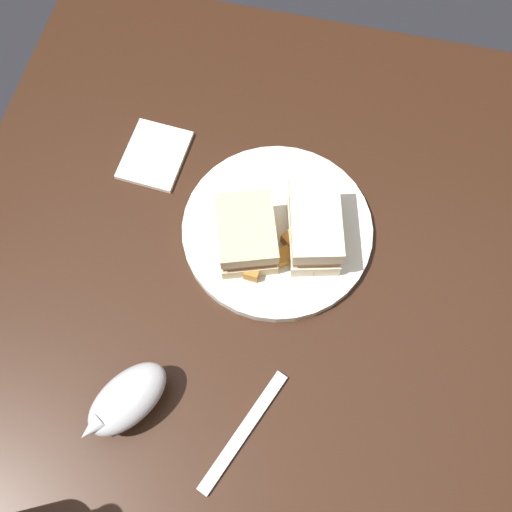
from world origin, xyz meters
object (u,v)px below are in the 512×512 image
object	(u,v)px
sandwich_half_right	(314,226)
sandwich_half_left	(246,234)
napkin	(155,155)
gravy_boat	(127,400)
plate	(277,230)
fork	(244,432)

from	to	relation	value
sandwich_half_right	sandwich_half_left	bearing A→B (deg)	-71.05
napkin	gravy_boat	bearing A→B (deg)	12.05
plate	fork	world-z (taller)	plate
gravy_boat	napkin	bearing A→B (deg)	-167.95
plate	sandwich_half_right	size ratio (longest dim) A/B	2.04
napkin	fork	distance (m)	0.44
sandwich_half_right	fork	world-z (taller)	sandwich_half_right
napkin	fork	xyz separation A→B (m)	(0.37, 0.23, -0.00)
sandwich_half_left	sandwich_half_right	world-z (taller)	sandwich_half_right
sandwich_half_left	gravy_boat	bearing A→B (deg)	-20.31
sandwich_half_left	napkin	xyz separation A→B (m)	(-0.12, -0.17, -0.04)
plate	fork	size ratio (longest dim) A/B	1.54
sandwich_half_left	gravy_boat	distance (m)	0.27
gravy_boat	napkin	size ratio (longest dim) A/B	1.20
sandwich_half_left	sandwich_half_right	xyz separation A→B (m)	(-0.03, 0.09, 0.01)
sandwich_half_left	sandwich_half_right	bearing A→B (deg)	108.95
sandwich_half_left	gravy_boat	size ratio (longest dim) A/B	0.94
sandwich_half_right	fork	bearing A→B (deg)	-6.78
sandwich_half_left	napkin	size ratio (longest dim) A/B	1.12
gravy_boat	fork	bearing A→B (deg)	89.72
plate	sandwich_half_left	distance (m)	0.06
plate	gravy_boat	world-z (taller)	gravy_boat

